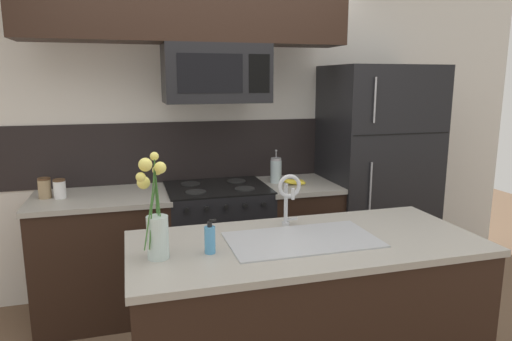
{
  "coord_description": "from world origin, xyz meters",
  "views": [
    {
      "loc": [
        -0.64,
        -2.42,
        1.72
      ],
      "look_at": [
        0.13,
        0.27,
        1.16
      ],
      "focal_mm": 32.0,
      "sensor_mm": 36.0,
      "label": 1
    }
  ],
  "objects": [
    {
      "name": "splash_band",
      "position": [
        0.0,
        1.22,
        1.15
      ],
      "size": [
        3.16,
        0.01,
        0.48
      ],
      "primitive_type": "cube",
      "color": "black",
      "rests_on": "rear_partition"
    },
    {
      "name": "french_press",
      "position": [
        0.49,
        0.96,
        1.01
      ],
      "size": [
        0.09,
        0.09,
        0.27
      ],
      "color": "silver",
      "rests_on": "back_counter_right"
    },
    {
      "name": "island_counter",
      "position": [
        0.22,
        -0.35,
        0.46
      ],
      "size": [
        1.8,
        0.81,
        0.91
      ],
      "color": "black",
      "rests_on": "ground"
    },
    {
      "name": "stove_range",
      "position": [
        0.0,
        0.9,
        0.46
      ],
      "size": [
        0.76,
        0.64,
        0.93
      ],
      "color": "black",
      "rests_on": "ground"
    },
    {
      "name": "rear_partition",
      "position": [
        0.3,
        1.28,
        1.3
      ],
      "size": [
        5.2,
        0.1,
        2.6
      ],
      "primitive_type": "cube",
      "color": "silver",
      "rests_on": "ground"
    },
    {
      "name": "back_counter_right",
      "position": [
        0.66,
        0.9,
        0.46
      ],
      "size": [
        0.58,
        0.65,
        0.91
      ],
      "color": "black",
      "rests_on": "ground"
    },
    {
      "name": "kitchen_sink",
      "position": [
        0.2,
        -0.35,
        0.84
      ],
      "size": [
        0.76,
        0.43,
        0.16
      ],
      "color": "#ADAFB5",
      "rests_on": "island_counter"
    },
    {
      "name": "dish_soap_bottle",
      "position": [
        -0.29,
        -0.39,
        0.98
      ],
      "size": [
        0.06,
        0.05,
        0.16
      ],
      "color": "#4C93C6",
      "rests_on": "island_counter"
    },
    {
      "name": "back_counter_left",
      "position": [
        -0.84,
        0.9,
        0.46
      ],
      "size": [
        0.96,
        0.65,
        0.91
      ],
      "color": "black",
      "rests_on": "ground"
    },
    {
      "name": "microwave",
      "position": [
        0.0,
        0.88,
        1.76
      ],
      "size": [
        0.74,
        0.4,
        0.41
      ],
      "color": "black"
    },
    {
      "name": "storage_jar_medium",
      "position": [
        -1.11,
        0.9,
        0.98
      ],
      "size": [
        0.08,
        0.08,
        0.14
      ],
      "color": "silver",
      "rests_on": "back_counter_left"
    },
    {
      "name": "refrigerator",
      "position": [
        1.35,
        0.92,
        0.92
      ],
      "size": [
        0.85,
        0.74,
        1.83
      ],
      "color": "black",
      "rests_on": "ground"
    },
    {
      "name": "sink_faucet",
      "position": [
        0.2,
        -0.14,
        1.11
      ],
      "size": [
        0.14,
        0.14,
        0.31
      ],
      "color": "#B7BABF",
      "rests_on": "island_counter"
    },
    {
      "name": "flower_vase",
      "position": [
        -0.53,
        -0.39,
        1.08
      ],
      "size": [
        0.14,
        0.17,
        0.48
      ],
      "color": "silver",
      "rests_on": "island_counter"
    },
    {
      "name": "banana_bunch",
      "position": [
        0.61,
        0.84,
        0.93
      ],
      "size": [
        0.19,
        0.12,
        0.08
      ],
      "color": "yellow",
      "rests_on": "back_counter_right"
    },
    {
      "name": "storage_jar_tall",
      "position": [
        -1.21,
        0.94,
        0.98
      ],
      "size": [
        0.09,
        0.09,
        0.14
      ],
      "color": "#997F5B",
      "rests_on": "back_counter_left"
    }
  ]
}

